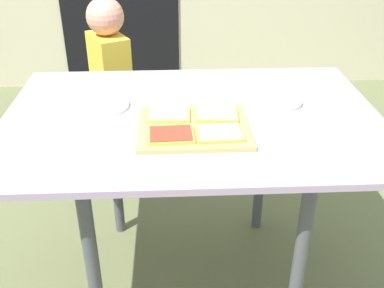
{
  "coord_description": "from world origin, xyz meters",
  "views": [
    {
      "loc": [
        -0.07,
        -1.38,
        1.43
      ],
      "look_at": [
        -0.0,
        0.0,
        0.65
      ],
      "focal_mm": 42.43,
      "sensor_mm": 36.0,
      "label": 1
    }
  ],
  "objects_px": {
    "cutting_board": "(193,127)",
    "plate_white_right": "(275,101)",
    "pizza_slice_far_right": "(217,114)",
    "pizza_slice_near_right": "(220,133)",
    "dining_table": "(192,137)",
    "child_left": "(111,84)",
    "pizza_slice_near_left": "(171,135)",
    "plate_white_left": "(102,106)",
    "pizza_slice_far_left": "(169,114)"
  },
  "relations": [
    {
      "from": "pizza_slice_far_right",
      "to": "pizza_slice_near_right",
      "type": "bearing_deg",
      "value": -91.75
    },
    {
      "from": "plate_white_left",
      "to": "plate_white_right",
      "type": "xyz_separation_m",
      "value": [
        0.62,
        0.01,
        0.0
      ]
    },
    {
      "from": "pizza_slice_far_right",
      "to": "plate_white_left",
      "type": "relative_size",
      "value": 0.77
    },
    {
      "from": "dining_table",
      "to": "child_left",
      "type": "relative_size",
      "value": 1.27
    },
    {
      "from": "pizza_slice_near_right",
      "to": "plate_white_left",
      "type": "xyz_separation_m",
      "value": [
        -0.39,
        0.25,
        -0.01
      ]
    },
    {
      "from": "cutting_board",
      "to": "plate_white_left",
      "type": "xyz_separation_m",
      "value": [
        -0.31,
        0.18,
        -0.0
      ]
    },
    {
      "from": "dining_table",
      "to": "pizza_slice_far_right",
      "type": "distance_m",
      "value": 0.14
    },
    {
      "from": "child_left",
      "to": "pizza_slice_near_left",
      "type": "bearing_deg",
      "value": -72.32
    },
    {
      "from": "pizza_slice_near_left",
      "to": "child_left",
      "type": "distance_m",
      "value": 0.98
    },
    {
      "from": "pizza_slice_near_right",
      "to": "plate_white_right",
      "type": "height_order",
      "value": "pizza_slice_near_right"
    },
    {
      "from": "pizza_slice_far_left",
      "to": "child_left",
      "type": "xyz_separation_m",
      "value": [
        -0.29,
        0.78,
        -0.2
      ]
    },
    {
      "from": "child_left",
      "to": "pizza_slice_far_right",
      "type": "bearing_deg",
      "value": -60.35
    },
    {
      "from": "dining_table",
      "to": "cutting_board",
      "type": "bearing_deg",
      "value": -90.74
    },
    {
      "from": "dining_table",
      "to": "plate_white_right",
      "type": "height_order",
      "value": "plate_white_right"
    },
    {
      "from": "dining_table",
      "to": "pizza_slice_near_left",
      "type": "xyz_separation_m",
      "value": [
        -0.07,
        -0.18,
        0.11
      ]
    },
    {
      "from": "dining_table",
      "to": "pizza_slice_near_left",
      "type": "height_order",
      "value": "pizza_slice_near_left"
    },
    {
      "from": "pizza_slice_far_left",
      "to": "plate_white_right",
      "type": "height_order",
      "value": "pizza_slice_far_left"
    },
    {
      "from": "pizza_slice_near_right",
      "to": "child_left",
      "type": "xyz_separation_m",
      "value": [
        -0.44,
        0.91,
        -0.2
      ]
    },
    {
      "from": "pizza_slice_near_left",
      "to": "child_left",
      "type": "height_order",
      "value": "child_left"
    },
    {
      "from": "pizza_slice_near_left",
      "to": "plate_white_left",
      "type": "distance_m",
      "value": 0.35
    },
    {
      "from": "dining_table",
      "to": "plate_white_left",
      "type": "relative_size",
      "value": 6.7
    },
    {
      "from": "pizza_slice_near_right",
      "to": "pizza_slice_near_left",
      "type": "xyz_separation_m",
      "value": [
        -0.15,
        -0.0,
        0.0
      ]
    },
    {
      "from": "cutting_board",
      "to": "plate_white_left",
      "type": "height_order",
      "value": "cutting_board"
    },
    {
      "from": "pizza_slice_far_left",
      "to": "child_left",
      "type": "distance_m",
      "value": 0.85
    },
    {
      "from": "cutting_board",
      "to": "plate_white_right",
      "type": "relative_size",
      "value": 1.84
    },
    {
      "from": "child_left",
      "to": "dining_table",
      "type": "bearing_deg",
      "value": -63.7
    },
    {
      "from": "pizza_slice_near_left",
      "to": "pizza_slice_far_left",
      "type": "bearing_deg",
      "value": 92.48
    },
    {
      "from": "pizza_slice_far_left",
      "to": "pizza_slice_near_left",
      "type": "xyz_separation_m",
      "value": [
        0.01,
        -0.14,
        0.0
      ]
    },
    {
      "from": "pizza_slice_near_left",
      "to": "plate_white_right",
      "type": "relative_size",
      "value": 0.76
    },
    {
      "from": "plate_white_left",
      "to": "dining_table",
      "type": "bearing_deg",
      "value": -13.82
    },
    {
      "from": "cutting_board",
      "to": "pizza_slice_near_right",
      "type": "distance_m",
      "value": 0.1
    },
    {
      "from": "pizza_slice_far_right",
      "to": "plate_white_right",
      "type": "xyz_separation_m",
      "value": [
        0.22,
        0.13,
        -0.01
      ]
    },
    {
      "from": "cutting_board",
      "to": "pizza_slice_near_left",
      "type": "distance_m",
      "value": 0.1
    },
    {
      "from": "cutting_board",
      "to": "plate_white_right",
      "type": "height_order",
      "value": "cutting_board"
    },
    {
      "from": "pizza_slice_far_left",
      "to": "child_left",
      "type": "relative_size",
      "value": 0.14
    },
    {
      "from": "pizza_slice_near_left",
      "to": "pizza_slice_near_right",
      "type": "bearing_deg",
      "value": 1.35
    },
    {
      "from": "plate_white_left",
      "to": "plate_white_right",
      "type": "bearing_deg",
      "value": 1.23
    },
    {
      "from": "plate_white_right",
      "to": "child_left",
      "type": "relative_size",
      "value": 0.19
    },
    {
      "from": "dining_table",
      "to": "cutting_board",
      "type": "height_order",
      "value": "cutting_board"
    },
    {
      "from": "pizza_slice_far_right",
      "to": "child_left",
      "type": "height_order",
      "value": "child_left"
    },
    {
      "from": "cutting_board",
      "to": "pizza_slice_near_left",
      "type": "bearing_deg",
      "value": -134.57
    },
    {
      "from": "plate_white_left",
      "to": "pizza_slice_far_right",
      "type": "bearing_deg",
      "value": -16.75
    },
    {
      "from": "cutting_board",
      "to": "plate_white_right",
      "type": "xyz_separation_m",
      "value": [
        0.3,
        0.19,
        -0.0
      ]
    },
    {
      "from": "pizza_slice_far_right",
      "to": "pizza_slice_near_right",
      "type": "relative_size",
      "value": 1.01
    },
    {
      "from": "pizza_slice_far_right",
      "to": "pizza_slice_near_left",
      "type": "bearing_deg",
      "value": -138.12
    },
    {
      "from": "pizza_slice_far_right",
      "to": "plate_white_right",
      "type": "height_order",
      "value": "pizza_slice_far_right"
    },
    {
      "from": "cutting_board",
      "to": "pizza_slice_far_right",
      "type": "height_order",
      "value": "pizza_slice_far_right"
    },
    {
      "from": "pizza_slice_far_right",
      "to": "plate_white_right",
      "type": "bearing_deg",
      "value": 30.44
    },
    {
      "from": "pizza_slice_near_right",
      "to": "plate_white_right",
      "type": "distance_m",
      "value": 0.35
    },
    {
      "from": "cutting_board",
      "to": "dining_table",
      "type": "bearing_deg",
      "value": 89.26
    }
  ]
}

